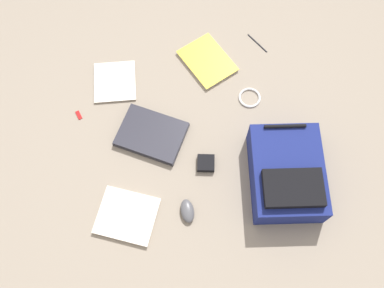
% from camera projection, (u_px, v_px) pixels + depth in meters
% --- Properties ---
extents(ground_plane, '(3.59, 3.59, 0.00)m').
position_uv_depth(ground_plane, '(191.00, 143.00, 2.00)').
color(ground_plane, gray).
extents(backpack, '(0.42, 0.49, 0.18)m').
position_uv_depth(backpack, '(287.00, 174.00, 1.86)').
color(backpack, navy).
rests_on(backpack, ground_plane).
extents(laptop, '(0.37, 0.36, 0.03)m').
position_uv_depth(laptop, '(151.00, 134.00, 2.00)').
color(laptop, '#24242C').
rests_on(laptop, ground_plane).
extents(book_manual, '(0.26, 0.31, 0.02)m').
position_uv_depth(book_manual, '(207.00, 61.00, 2.16)').
color(book_manual, silver).
rests_on(book_manual, ground_plane).
extents(book_comic, '(0.33, 0.32, 0.02)m').
position_uv_depth(book_comic, '(127.00, 216.00, 1.86)').
color(book_comic, silver).
rests_on(book_comic, ground_plane).
extents(book_red, '(0.25, 0.27, 0.01)m').
position_uv_depth(book_red, '(115.00, 82.00, 2.12)').
color(book_red, silver).
rests_on(book_red, ground_plane).
extents(computer_mouse, '(0.07, 0.11, 0.03)m').
position_uv_depth(computer_mouse, '(187.00, 211.00, 1.86)').
color(computer_mouse, '#4C4C51').
rests_on(computer_mouse, ground_plane).
extents(cable_coil, '(0.11, 0.11, 0.01)m').
position_uv_depth(cable_coil, '(250.00, 98.00, 2.09)').
color(cable_coil, silver).
rests_on(cable_coil, ground_plane).
extents(pen_black, '(0.06, 0.14, 0.01)m').
position_uv_depth(pen_black, '(257.00, 43.00, 2.21)').
color(pen_black, black).
rests_on(pen_black, ground_plane).
extents(earbud_pouch, '(0.10, 0.10, 0.03)m').
position_uv_depth(earbud_pouch, '(206.00, 163.00, 1.95)').
color(earbud_pouch, black).
rests_on(earbud_pouch, ground_plane).
extents(usb_stick, '(0.02, 0.05, 0.01)m').
position_uv_depth(usb_stick, '(79.00, 115.00, 2.05)').
color(usb_stick, '#B21919').
rests_on(usb_stick, ground_plane).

